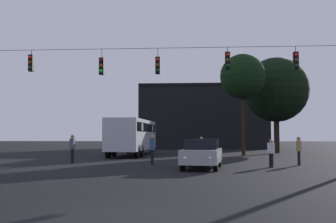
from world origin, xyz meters
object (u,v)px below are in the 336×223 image
at_px(pedestrian_crossing_center, 271,152).
at_px(pedestrian_near_bus, 152,148).
at_px(city_bus, 133,133).
at_px(tree_left_silhouette, 276,90).
at_px(pedestrian_trailing, 72,147).
at_px(tree_behind_building, 243,77).
at_px(pedestrian_crossing_left, 299,149).
at_px(pedestrian_crossing_right, 201,148).
at_px(car_near_right, 202,153).

distance_m(pedestrian_crossing_center, pedestrian_near_bus, 6.79).
height_order(city_bus, tree_left_silhouette, tree_left_silhouette).
bearing_deg(pedestrian_crossing_center, pedestrian_trailing, 169.00).
relative_size(tree_left_silhouette, tree_behind_building, 1.07).
bearing_deg(pedestrian_crossing_center, tree_behind_building, 90.20).
xyz_separation_m(pedestrian_near_bus, tree_left_silhouette, (10.25, 16.17, 5.10)).
relative_size(city_bus, tree_left_silhouette, 1.20).
distance_m(pedestrian_trailing, tree_behind_building, 16.62).
distance_m(pedestrian_crossing_left, pedestrian_crossing_right, 5.88).
xyz_separation_m(city_bus, pedestrian_trailing, (-2.09, -10.33, -0.86)).
xyz_separation_m(car_near_right, pedestrian_crossing_right, (0.01, 4.74, 0.11)).
bearing_deg(pedestrian_crossing_left, pedestrian_trailing, 176.98).
height_order(pedestrian_crossing_left, pedestrian_trailing, pedestrian_trailing).
distance_m(pedestrian_crossing_right, pedestrian_trailing, 7.96).
relative_size(pedestrian_near_bus, pedestrian_trailing, 0.97).
bearing_deg(car_near_right, pedestrian_trailing, 156.49).
distance_m(pedestrian_crossing_left, pedestrian_crossing_center, 2.39).
bearing_deg(pedestrian_crossing_right, pedestrian_crossing_center, -44.12).
relative_size(city_bus, tree_behind_building, 1.28).
relative_size(pedestrian_crossing_left, pedestrian_crossing_center, 1.09).
bearing_deg(tree_left_silhouette, pedestrian_crossing_center, -101.63).
relative_size(city_bus, car_near_right, 2.47).
xyz_separation_m(car_near_right, tree_behind_building, (3.65, 14.01, 5.87)).
height_order(city_bus, tree_behind_building, tree_behind_building).
distance_m(city_bus, tree_left_silhouette, 14.73).
xyz_separation_m(car_near_right, pedestrian_trailing, (-7.83, 3.41, 0.21)).
bearing_deg(pedestrian_trailing, pedestrian_near_bus, -6.89).
bearing_deg(pedestrian_near_bus, pedestrian_crossing_center, -14.02).
relative_size(pedestrian_crossing_center, tree_behind_building, 0.17).
bearing_deg(pedestrian_crossing_right, car_near_right, -90.15).
xyz_separation_m(car_near_right, pedestrian_near_bus, (-2.88, 2.81, 0.17)).
bearing_deg(tree_left_silhouette, city_bus, -158.19).
height_order(car_near_right, pedestrian_near_bus, pedestrian_near_bus).
distance_m(pedestrian_crossing_left, pedestrian_near_bus, 8.41).
bearing_deg(car_near_right, pedestrian_crossing_center, 17.49).
xyz_separation_m(tree_left_silhouette, tree_behind_building, (-3.71, -4.97, 0.59)).
height_order(pedestrian_crossing_left, pedestrian_crossing_right, pedestrian_crossing_left).
distance_m(pedestrian_near_bus, tree_left_silhouette, 19.81).
bearing_deg(pedestrian_crossing_center, pedestrian_crossing_left, 40.11).
relative_size(city_bus, pedestrian_trailing, 6.29).
distance_m(pedestrian_crossing_center, pedestrian_trailing, 11.75).
bearing_deg(tree_left_silhouette, pedestrian_near_bus, -122.37).
bearing_deg(tree_behind_building, pedestrian_crossing_left, -80.61).
height_order(pedestrian_trailing, tree_left_silhouette, tree_left_silhouette).
bearing_deg(pedestrian_trailing, pedestrian_crossing_right, 9.65).
bearing_deg(car_near_right, tree_behind_building, 75.39).
bearing_deg(tree_behind_building, pedestrian_near_bus, -120.27).
relative_size(city_bus, pedestrian_crossing_center, 7.34).
distance_m(pedestrian_crossing_left, pedestrian_trailing, 13.37).
bearing_deg(pedestrian_crossing_left, tree_left_silhouette, 83.55).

